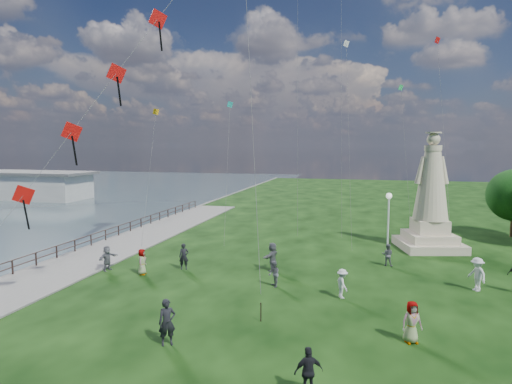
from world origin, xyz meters
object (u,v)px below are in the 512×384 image
(person_6, at_px, (184,256))
(person_8, at_px, (477,274))
(person_0, at_px, (167,322))
(person_3, at_px, (309,371))
(statue, at_px, (431,205))
(person_1, at_px, (274,274))
(person_5, at_px, (107,258))
(pier_pavilion, at_px, (6,184))
(person_4, at_px, (412,322))
(person_10, at_px, (142,262))
(person_2, at_px, (342,284))
(lamppost, at_px, (389,211))
(person_11, at_px, (272,257))
(person_7, at_px, (387,255))

(person_6, relative_size, person_8, 0.90)
(person_0, distance_m, person_3, 6.45)
(statue, xyz_separation_m, person_1, (-10.04, -12.03, -2.72))
(person_0, relative_size, person_3, 1.16)
(statue, height_order, person_5, statue)
(pier_pavilion, bearing_deg, person_0, -40.56)
(person_4, relative_size, person_10, 1.07)
(person_3, xyz_separation_m, person_4, (3.66, 4.84, 0.05))
(person_2, xyz_separation_m, person_5, (-15.18, 1.39, 0.03))
(person_0, xyz_separation_m, person_8, (13.96, 10.32, -0.01))
(lamppost, relative_size, person_11, 2.52)
(lamppost, relative_size, person_1, 3.12)
(person_0, distance_m, person_8, 17.36)
(pier_pavilion, height_order, person_2, pier_pavilion)
(person_0, relative_size, person_1, 1.28)
(person_1, bearing_deg, person_6, -131.68)
(person_4, height_order, person_5, person_4)
(person_4, bearing_deg, person_7, 70.55)
(person_3, height_order, person_10, person_3)
(statue, height_order, lamppost, statue)
(person_2, xyz_separation_m, person_3, (-0.60, -9.46, 0.03))
(person_4, relative_size, person_11, 0.94)
(person_5, distance_m, person_6, 4.98)
(statue, distance_m, person_7, 7.28)
(person_2, distance_m, person_11, 6.19)
(person_11, bearing_deg, pier_pavilion, -106.69)
(statue, bearing_deg, person_10, -161.64)
(person_4, height_order, person_11, person_11)
(person_3, distance_m, person_4, 6.07)
(pier_pavilion, height_order, person_4, pier_pavilion)
(pier_pavilion, relative_size, person_4, 17.01)
(statue, distance_m, person_10, 22.19)
(pier_pavilion, height_order, person_5, pier_pavilion)
(lamppost, relative_size, person_3, 2.84)
(lamppost, bearing_deg, statue, 42.73)
(person_3, bearing_deg, person_2, -119.06)
(statue, distance_m, person_4, 17.97)
(person_3, relative_size, person_6, 0.96)
(person_10, relative_size, person_11, 0.88)
(person_6, xyz_separation_m, person_8, (17.70, 0.14, 0.09))
(statue, height_order, person_0, statue)
(person_4, bearing_deg, lamppost, 69.69)
(person_4, xyz_separation_m, person_11, (-7.75, 8.66, 0.05))
(person_3, bearing_deg, person_8, -147.70)
(pier_pavilion, xyz_separation_m, person_4, (59.06, -39.55, -0.96))
(statue, relative_size, person_11, 4.93)
(person_1, height_order, person_6, person_6)
(statue, bearing_deg, person_0, -136.18)
(person_5, xyz_separation_m, person_11, (10.48, 2.65, 0.11))
(person_6, bearing_deg, person_10, -162.66)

